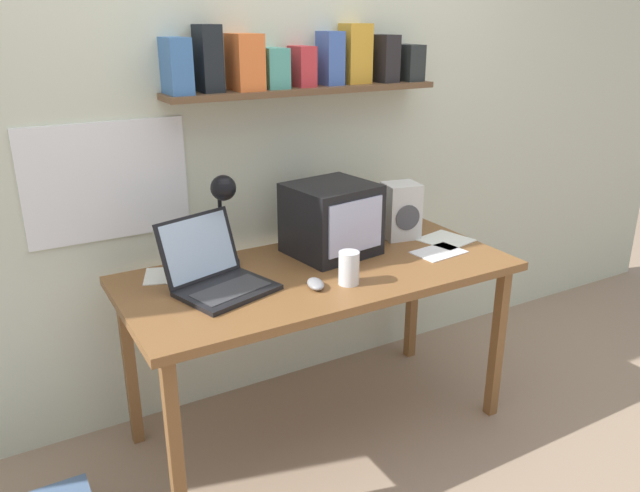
{
  "coord_description": "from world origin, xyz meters",
  "views": [
    {
      "loc": [
        -1.16,
        -2.02,
        1.71
      ],
      "look_at": [
        0.0,
        0.0,
        0.85
      ],
      "focal_mm": 35.0,
      "sensor_mm": 36.0,
      "label": 1
    }
  ],
  "objects_px": {
    "crt_monitor": "(331,219)",
    "laptop": "(215,271)",
    "desk_lamp": "(223,206)",
    "corner_desk": "(320,284)",
    "printed_handout": "(445,240)",
    "computer_mouse": "(316,284)",
    "loose_paper_near_laptop": "(439,252)",
    "juice_glass": "(349,270)",
    "loose_paper_near_monitor": "(170,275)",
    "space_heater": "(401,211)"
  },
  "relations": [
    {
      "from": "computer_mouse",
      "to": "printed_handout",
      "type": "bearing_deg",
      "value": 12.22
    },
    {
      "from": "loose_paper_near_monitor",
      "to": "printed_handout",
      "type": "distance_m",
      "value": 1.24
    },
    {
      "from": "space_heater",
      "to": "corner_desk",
      "type": "bearing_deg",
      "value": -152.88
    },
    {
      "from": "crt_monitor",
      "to": "desk_lamp",
      "type": "distance_m",
      "value": 0.48
    },
    {
      "from": "computer_mouse",
      "to": "loose_paper_near_monitor",
      "type": "bearing_deg",
      "value": 138.65
    },
    {
      "from": "crt_monitor",
      "to": "laptop",
      "type": "relative_size",
      "value": 0.92
    },
    {
      "from": "corner_desk",
      "to": "desk_lamp",
      "type": "height_order",
      "value": "desk_lamp"
    },
    {
      "from": "space_heater",
      "to": "laptop",
      "type": "bearing_deg",
      "value": -162.78
    },
    {
      "from": "computer_mouse",
      "to": "loose_paper_near_monitor",
      "type": "height_order",
      "value": "computer_mouse"
    },
    {
      "from": "crt_monitor",
      "to": "space_heater",
      "type": "relative_size",
      "value": 1.49
    },
    {
      "from": "corner_desk",
      "to": "space_heater",
      "type": "xyz_separation_m",
      "value": [
        0.52,
        0.16,
        0.19
      ]
    },
    {
      "from": "corner_desk",
      "to": "loose_paper_near_monitor",
      "type": "xyz_separation_m",
      "value": [
        -0.55,
        0.24,
        0.07
      ]
    },
    {
      "from": "crt_monitor",
      "to": "computer_mouse",
      "type": "distance_m",
      "value": 0.4
    },
    {
      "from": "laptop",
      "to": "juice_glass",
      "type": "xyz_separation_m",
      "value": [
        0.45,
        -0.22,
        -0.01
      ]
    },
    {
      "from": "crt_monitor",
      "to": "loose_paper_near_monitor",
      "type": "height_order",
      "value": "crt_monitor"
    },
    {
      "from": "loose_paper_near_laptop",
      "to": "printed_handout",
      "type": "distance_m",
      "value": 0.17
    },
    {
      "from": "juice_glass",
      "to": "loose_paper_near_laptop",
      "type": "distance_m",
      "value": 0.53
    },
    {
      "from": "crt_monitor",
      "to": "juice_glass",
      "type": "height_order",
      "value": "crt_monitor"
    },
    {
      "from": "loose_paper_near_monitor",
      "to": "space_heater",
      "type": "bearing_deg",
      "value": -4.22
    },
    {
      "from": "loose_paper_near_monitor",
      "to": "corner_desk",
      "type": "bearing_deg",
      "value": -23.45
    },
    {
      "from": "corner_desk",
      "to": "loose_paper_near_laptop",
      "type": "bearing_deg",
      "value": -9.46
    },
    {
      "from": "desk_lamp",
      "to": "space_heater",
      "type": "height_order",
      "value": "desk_lamp"
    },
    {
      "from": "desk_lamp",
      "to": "loose_paper_near_laptop",
      "type": "distance_m",
      "value": 0.95
    },
    {
      "from": "crt_monitor",
      "to": "loose_paper_near_laptop",
      "type": "distance_m",
      "value": 0.49
    },
    {
      "from": "desk_lamp",
      "to": "printed_handout",
      "type": "distance_m",
      "value": 1.04
    },
    {
      "from": "desk_lamp",
      "to": "computer_mouse",
      "type": "bearing_deg",
      "value": -54.28
    },
    {
      "from": "laptop",
      "to": "loose_paper_near_monitor",
      "type": "distance_m",
      "value": 0.24
    },
    {
      "from": "laptop",
      "to": "loose_paper_near_laptop",
      "type": "bearing_deg",
      "value": -24.5
    },
    {
      "from": "loose_paper_near_laptop",
      "to": "space_heater",
      "type": "bearing_deg",
      "value": 95.64
    },
    {
      "from": "desk_lamp",
      "to": "loose_paper_near_laptop",
      "type": "relative_size",
      "value": 1.68
    },
    {
      "from": "desk_lamp",
      "to": "loose_paper_near_laptop",
      "type": "bearing_deg",
      "value": -14.69
    },
    {
      "from": "corner_desk",
      "to": "laptop",
      "type": "distance_m",
      "value": 0.45
    },
    {
      "from": "laptop",
      "to": "loose_paper_near_monitor",
      "type": "relative_size",
      "value": 1.73
    },
    {
      "from": "crt_monitor",
      "to": "desk_lamp",
      "type": "xyz_separation_m",
      "value": [
        -0.46,
        0.06,
        0.11
      ]
    },
    {
      "from": "laptop",
      "to": "printed_handout",
      "type": "bearing_deg",
      "value": -18.08
    },
    {
      "from": "laptop",
      "to": "juice_glass",
      "type": "height_order",
      "value": "laptop"
    },
    {
      "from": "space_heater",
      "to": "computer_mouse",
      "type": "height_order",
      "value": "space_heater"
    },
    {
      "from": "space_heater",
      "to": "printed_handout",
      "type": "xyz_separation_m",
      "value": [
        0.15,
        -0.14,
        -0.13
      ]
    },
    {
      "from": "laptop",
      "to": "space_heater",
      "type": "relative_size",
      "value": 1.62
    },
    {
      "from": "laptop",
      "to": "loose_paper_near_laptop",
      "type": "height_order",
      "value": "laptop"
    },
    {
      "from": "desk_lamp",
      "to": "corner_desk",
      "type": "bearing_deg",
      "value": -27.74
    },
    {
      "from": "crt_monitor",
      "to": "loose_paper_near_monitor",
      "type": "xyz_separation_m",
      "value": [
        -0.68,
        0.1,
        -0.15
      ]
    },
    {
      "from": "loose_paper_near_monitor",
      "to": "loose_paper_near_laptop",
      "type": "bearing_deg",
      "value": -16.75
    },
    {
      "from": "space_heater",
      "to": "printed_handout",
      "type": "height_order",
      "value": "space_heater"
    },
    {
      "from": "laptop",
      "to": "desk_lamp",
      "type": "xyz_separation_m",
      "value": [
        0.11,
        0.16,
        0.2
      ]
    },
    {
      "from": "corner_desk",
      "to": "loose_paper_near_laptop",
      "type": "distance_m",
      "value": 0.55
    },
    {
      "from": "crt_monitor",
      "to": "computer_mouse",
      "type": "relative_size",
      "value": 3.24
    },
    {
      "from": "laptop",
      "to": "desk_lamp",
      "type": "height_order",
      "value": "desk_lamp"
    },
    {
      "from": "crt_monitor",
      "to": "loose_paper_near_laptop",
      "type": "height_order",
      "value": "crt_monitor"
    },
    {
      "from": "corner_desk",
      "to": "laptop",
      "type": "relative_size",
      "value": 3.82
    }
  ]
}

